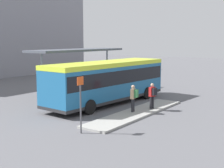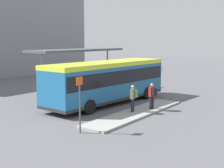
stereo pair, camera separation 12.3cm
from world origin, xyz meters
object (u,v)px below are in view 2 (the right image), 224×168
bicycle_black (144,82)px  potted_planter_near_shelter (86,90)px  pedestrian_waiting (152,94)px  potted_planter_far_side (125,81)px  city_bus (108,79)px  bicycle_blue (136,81)px  platform_sign (80,102)px  pedestrian_companion (133,96)px  bicycle_yellow (130,80)px

bicycle_black → potted_planter_near_shelter: potted_planter_near_shelter is taller
pedestrian_waiting → potted_planter_far_side: bearing=-29.8°
city_bus → potted_planter_far_side: 6.58m
potted_planter_near_shelter → bicycle_blue: bearing=3.0°
pedestrian_waiting → platform_sign: platform_sign is taller
pedestrian_waiting → bicycle_black: bearing=-42.4°
pedestrian_waiting → pedestrian_companion: 1.52m
bicycle_yellow → potted_planter_far_side: 3.67m
city_bus → bicycle_blue: size_ratio=6.11×
pedestrian_waiting → platform_sign: 6.47m
bicycle_yellow → potted_planter_far_side: potted_planter_far_side is taller
bicycle_yellow → potted_planter_near_shelter: size_ratio=1.44×
potted_planter_near_shelter → potted_planter_far_side: bearing=-2.5°
bicycle_black → platform_sign: platform_sign is taller
bicycle_black → pedestrian_companion: bearing=125.0°
pedestrian_companion → bicycle_black: bearing=-76.4°
bicycle_black → potted_planter_far_side: size_ratio=1.11×
pedestrian_waiting → bicycle_black: 11.29m
bicycle_blue → platform_sign: 17.16m
bicycle_blue → potted_planter_far_side: (-3.26, -0.68, 0.40)m
bicycle_black → platform_sign: (-15.97, -5.44, 1.19)m
pedestrian_companion → city_bus: bearing=-40.1°
pedestrian_waiting → bicycle_blue: 11.73m
bicycle_blue → platform_sign: (-15.92, -6.30, 1.18)m
pedestrian_companion → platform_sign: size_ratio=0.60×
city_bus → pedestrian_companion: bearing=-113.4°
platform_sign → potted_planter_near_shelter: bearing=38.5°
bicycle_black → bicycle_yellow: bearing=8.6°
bicycle_black → bicycle_blue: bicycle_blue is taller
bicycle_black → bicycle_blue: (-0.05, 0.86, 0.01)m
bicycle_blue → potted_planter_near_shelter: potted_planter_near_shelter is taller
bicycle_black → bicycle_yellow: 1.73m
bicycle_blue → potted_planter_far_side: size_ratio=1.16×
bicycle_black → potted_planter_far_side: 3.34m
pedestrian_waiting → potted_planter_far_side: (6.23, 6.18, -0.30)m
city_bus → pedestrian_companion: (-1.62, -3.14, -0.69)m
platform_sign → city_bus: bearing=25.4°
pedestrian_companion → bicycle_black: (10.95, 5.43, -0.72)m
city_bus → potted_planter_far_side: city_bus is taller
city_bus → bicycle_black: size_ratio=6.40×
bicycle_yellow → potted_planter_far_side: (-3.31, -1.54, 0.40)m
pedestrian_waiting → potted_planter_near_shelter: size_ratio=1.37×
bicycle_blue → bicycle_black: bearing=5.4°
potted_planter_far_side → bicycle_blue: bearing=11.8°
city_bus → pedestrian_companion: city_bus is taller
pedestrian_waiting → city_bus: bearing=12.2°
bicycle_yellow → platform_sign: 17.55m
city_bus → bicycle_yellow: bearing=27.2°
pedestrian_waiting → platform_sign: bearing=100.5°
potted_planter_near_shelter → city_bus: bearing=-105.0°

